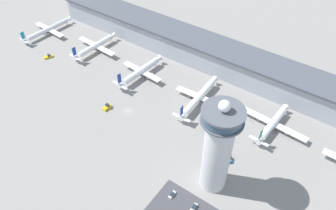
{
  "coord_description": "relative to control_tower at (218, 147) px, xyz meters",
  "views": [
    {
      "loc": [
        102.42,
        -102.27,
        140.88
      ],
      "look_at": [
        21.87,
        11.58,
        7.99
      ],
      "focal_mm": 35.0,
      "sensor_mm": 36.0,
      "label": 1
    }
  ],
  "objects": [
    {
      "name": "terminal_building",
      "position": [
        -67.35,
        84.44,
        -18.06
      ],
      "size": [
        230.63,
        25.0,
        18.36
      ],
      "color": "#A3A8B2",
      "rests_on": "ground"
    },
    {
      "name": "car_black_suv",
      "position": [
        -12.1,
        -17.7,
        -26.79
      ],
      "size": [
        1.84,
        4.54,
        1.41
      ],
      "color": "black",
      "rests_on": "ground"
    },
    {
      "name": "airplane_gate_bravo",
      "position": [
        -128.88,
        50.08,
        -22.85
      ],
      "size": [
        36.95,
        40.38,
        12.65
      ],
      "color": "white",
      "rests_on": "ground"
    },
    {
      "name": "airplane_gate_charlie",
      "position": [
        -81.85,
        45.42,
        -22.73
      ],
      "size": [
        32.4,
        41.44,
        13.76
      ],
      "color": "silver",
      "rests_on": "ground"
    },
    {
      "name": "airplane_gate_delta",
      "position": [
        -36.04,
        46.15,
        -23.1
      ],
      "size": [
        33.31,
        44.53,
        13.01
      ],
      "color": "white",
      "rests_on": "ground"
    },
    {
      "name": "service_truck_fuel",
      "position": [
        -151.41,
        23.44,
        -26.51
      ],
      "size": [
        5.03,
        7.02,
        2.41
      ],
      "color": "black",
      "rests_on": "ground"
    },
    {
      "name": "ground_plane",
      "position": [
        -67.35,
        14.44,
        -27.34
      ],
      "size": [
        1000.0,
        1000.0,
        0.0
      ],
      "primitive_type": "plane",
      "color": "gray"
    },
    {
      "name": "control_tower",
      "position": [
        0.0,
        0.0,
        0.0
      ],
      "size": [
        18.34,
        18.34,
        55.18
      ],
      "color": "silver",
      "rests_on": "ground"
    },
    {
      "name": "service_truck_catering",
      "position": [
        -0.34,
        17.78,
        -26.29
      ],
      "size": [
        6.72,
        6.97,
        2.99
      ],
      "color": "black",
      "rests_on": "ground"
    },
    {
      "name": "service_truck_baggage",
      "position": [
        -79.19,
        8.71,
        -26.23
      ],
      "size": [
        2.54,
        5.7,
        3.18
      ],
      "color": "black",
      "rests_on": "ground"
    },
    {
      "name": "airplane_gate_echo",
      "position": [
        10.01,
        51.65,
        -23.43
      ],
      "size": [
        41.22,
        36.17,
        12.67
      ],
      "color": "white",
      "rests_on": "ground"
    },
    {
      "name": "airplane_gate_alpha",
      "position": [
        -177.57,
        45.78,
        -23.53
      ],
      "size": [
        33.38,
        45.4,
        11.39
      ],
      "color": "silver",
      "rests_on": "ground"
    },
    {
      "name": "car_red_hatchback",
      "position": [
        0.13,
        -17.36,
        -26.78
      ],
      "size": [
        2.1,
        4.8,
        1.45
      ],
      "color": "black",
      "rests_on": "ground"
    },
    {
      "name": "service_truck_water",
      "position": [
        -178.62,
        43.95,
        -26.46
      ],
      "size": [
        5.6,
        5.39,
        2.55
      ],
      "color": "black",
      "rests_on": "ground"
    }
  ]
}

